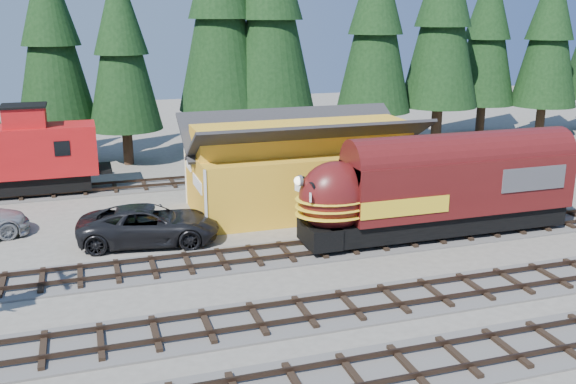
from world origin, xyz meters
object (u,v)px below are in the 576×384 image
object	(u,v)px
depot	(302,157)
locomotive	(431,193)
pickup_truck_a	(149,225)
caboose	(12,156)

from	to	relation	value
depot	locomotive	size ratio (longest dim) A/B	0.90
pickup_truck_a	depot	bearing A→B (deg)	-61.73
locomotive	pickup_truck_a	world-z (taller)	locomotive
locomotive	pickup_truck_a	xyz separation A→B (m)	(-13.09, 3.44, -1.38)
depot	caboose	xyz separation A→B (m)	(-15.52, 7.50, -0.44)
locomotive	caboose	distance (m)	24.29
caboose	pickup_truck_a	bearing A→B (deg)	-57.34
caboose	locomotive	bearing A→B (deg)	-35.19
caboose	pickup_truck_a	distance (m)	12.64
locomotive	caboose	xyz separation A→B (m)	(-19.85, 14.00, 0.22)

